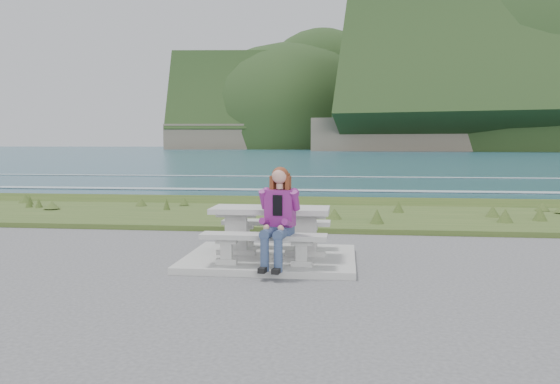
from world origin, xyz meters
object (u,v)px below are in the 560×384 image
(bench_seaward, at_px, (276,226))
(bench_landward, at_px, (264,241))
(seated_woman, at_px, (277,231))
(picnic_table, at_px, (270,218))

(bench_seaward, bearing_deg, bench_landward, -90.00)
(bench_seaward, relative_size, seated_woman, 1.28)
(bench_landward, xyz_separation_m, bench_seaward, (0.00, 1.40, 0.00))
(picnic_table, height_order, bench_landward, picnic_table)
(bench_landward, height_order, seated_woman, seated_woman)
(picnic_table, xyz_separation_m, bench_seaward, (0.00, 0.70, -0.23))
(picnic_table, xyz_separation_m, seated_woman, (0.21, -0.83, -0.07))
(bench_landward, bearing_deg, bench_seaward, 90.00)
(bench_seaward, xyz_separation_m, seated_woman, (0.21, -1.53, 0.17))
(seated_woman, bearing_deg, bench_landward, 157.76)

